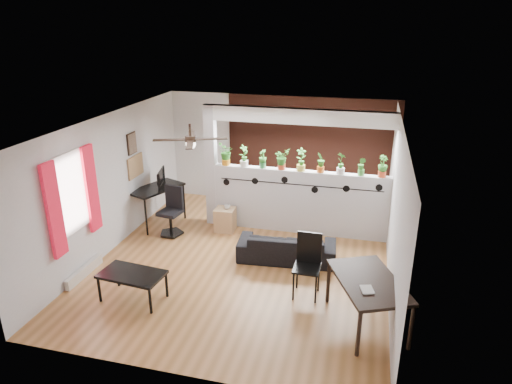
% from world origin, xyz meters
% --- Properties ---
extents(room_shell, '(6.30, 7.10, 2.90)m').
position_xyz_m(room_shell, '(0.00, 0.00, 1.30)').
color(room_shell, brown).
rests_on(room_shell, ground).
extents(partition_wall, '(3.60, 0.18, 1.35)m').
position_xyz_m(partition_wall, '(0.80, 1.50, 0.68)').
color(partition_wall, '#BCBCC1').
rests_on(partition_wall, ground).
extents(ceiling_header, '(3.60, 0.18, 0.30)m').
position_xyz_m(ceiling_header, '(0.80, 1.50, 2.45)').
color(ceiling_header, white).
rests_on(ceiling_header, room_shell).
extents(pier_column, '(0.22, 0.20, 2.60)m').
position_xyz_m(pier_column, '(-1.11, 1.50, 1.30)').
color(pier_column, '#BCBCC1').
rests_on(pier_column, ground).
extents(brick_panel, '(3.90, 0.05, 2.60)m').
position_xyz_m(brick_panel, '(0.80, 2.97, 1.30)').
color(brick_panel, brown).
rests_on(brick_panel, ground).
extents(vine_decal, '(3.31, 0.01, 0.30)m').
position_xyz_m(vine_decal, '(0.80, 1.40, 1.08)').
color(vine_decal, black).
rests_on(vine_decal, partition_wall).
extents(window_assembly, '(0.09, 1.30, 1.55)m').
position_xyz_m(window_assembly, '(-2.56, -1.20, 1.51)').
color(window_assembly, white).
rests_on(window_assembly, room_shell).
extents(baseboard_heater, '(0.08, 1.00, 0.18)m').
position_xyz_m(baseboard_heater, '(-2.54, -1.20, 0.09)').
color(baseboard_heater, beige).
rests_on(baseboard_heater, ground).
extents(corkboard, '(0.03, 0.60, 0.45)m').
position_xyz_m(corkboard, '(-2.58, 0.95, 1.35)').
color(corkboard, olive).
rests_on(corkboard, room_shell).
extents(framed_art, '(0.03, 0.34, 0.44)m').
position_xyz_m(framed_art, '(-2.58, 0.90, 1.85)').
color(framed_art, '#8C7259').
rests_on(framed_art, room_shell).
extents(ceiling_fan, '(1.19, 1.19, 0.43)m').
position_xyz_m(ceiling_fan, '(-0.80, -0.30, 2.31)').
color(ceiling_fan, black).
rests_on(ceiling_fan, room_shell).
extents(potted_plant_0, '(0.20, 0.25, 0.46)m').
position_xyz_m(potted_plant_0, '(-0.78, 1.50, 1.59)').
color(potted_plant_0, orange).
rests_on(potted_plant_0, partition_wall).
extents(potted_plant_1, '(0.29, 0.30, 0.45)m').
position_xyz_m(potted_plant_1, '(-0.39, 1.50, 1.59)').
color(potted_plant_1, silver).
rests_on(potted_plant_1, partition_wall).
extents(potted_plant_2, '(0.24, 0.24, 0.38)m').
position_xyz_m(potted_plant_2, '(0.01, 1.50, 1.55)').
color(potted_plant_2, '#2F8140').
rests_on(potted_plant_2, partition_wall).
extents(potted_plant_3, '(0.28, 0.29, 0.43)m').
position_xyz_m(potted_plant_3, '(0.41, 1.50, 1.58)').
color(potted_plant_3, '#C2401F').
rests_on(potted_plant_3, partition_wall).
extents(potted_plant_4, '(0.28, 0.25, 0.47)m').
position_xyz_m(potted_plant_4, '(0.80, 1.50, 1.60)').
color(potted_plant_4, gold).
rests_on(potted_plant_4, partition_wall).
extents(potted_plant_5, '(0.17, 0.21, 0.41)m').
position_xyz_m(potted_plant_5, '(1.19, 1.50, 1.57)').
color(potted_plant_5, '#CB5917').
rests_on(potted_plant_5, partition_wall).
extents(potted_plant_6, '(0.29, 0.28, 0.44)m').
position_xyz_m(potted_plant_6, '(1.59, 1.50, 1.58)').
color(potted_plant_6, silver).
rests_on(potted_plant_6, partition_wall).
extents(potted_plant_7, '(0.22, 0.20, 0.36)m').
position_xyz_m(potted_plant_7, '(1.98, 1.50, 1.54)').
color(potted_plant_7, '#3E8F34').
rests_on(potted_plant_7, partition_wall).
extents(potted_plant_8, '(0.28, 0.27, 0.43)m').
position_xyz_m(potted_plant_8, '(2.38, 1.50, 1.58)').
color(potted_plant_8, '#C84420').
rests_on(potted_plant_8, partition_wall).
extents(sofa, '(1.76, 0.81, 0.50)m').
position_xyz_m(sofa, '(0.77, 0.26, 0.25)').
color(sofa, black).
rests_on(sofa, ground).
extents(cube_shelf, '(0.42, 0.37, 0.50)m').
position_xyz_m(cube_shelf, '(-0.72, 1.16, 0.25)').
color(cube_shelf, tan).
rests_on(cube_shelf, ground).
extents(cup, '(0.15, 0.15, 0.10)m').
position_xyz_m(cup, '(-0.67, 1.16, 0.55)').
color(cup, gray).
rests_on(cup, cube_shelf).
extents(computer_desk, '(1.01, 1.31, 0.84)m').
position_xyz_m(computer_desk, '(-2.25, 1.15, 0.76)').
color(computer_desk, black).
rests_on(computer_desk, ground).
extents(monitor, '(0.35, 0.14, 0.19)m').
position_xyz_m(monitor, '(-2.25, 1.30, 0.94)').
color(monitor, black).
rests_on(monitor, computer_desk).
extents(office_chair, '(0.52, 0.52, 1.01)m').
position_xyz_m(office_chair, '(-1.73, 0.74, 0.44)').
color(office_chair, black).
rests_on(office_chair, ground).
extents(dining_table, '(1.30, 1.57, 0.74)m').
position_xyz_m(dining_table, '(2.25, -1.36, 0.66)').
color(dining_table, black).
rests_on(dining_table, ground).
extents(book, '(0.22, 0.26, 0.02)m').
position_xyz_m(book, '(2.15, -1.66, 0.75)').
color(book, gray).
rests_on(book, dining_table).
extents(folding_chair, '(0.42, 0.42, 1.04)m').
position_xyz_m(folding_chair, '(1.30, -0.74, 0.62)').
color(folding_chair, black).
rests_on(folding_chair, ground).
extents(coffee_table, '(1.06, 0.66, 0.47)m').
position_xyz_m(coffee_table, '(-1.36, -1.62, 0.42)').
color(coffee_table, black).
rests_on(coffee_table, ground).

